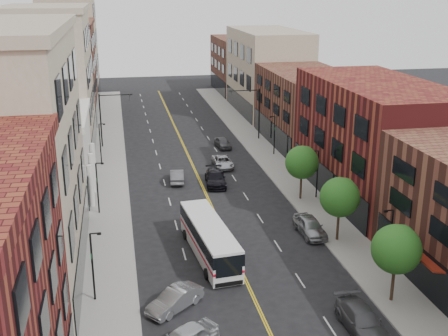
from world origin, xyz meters
TOP-DOWN VIEW (x-y plane):
  - sidewalk_left at (-10.00, 35.00)m, footprint 4.00×110.00m
  - sidewalk_right at (10.00, 35.00)m, footprint 4.00×110.00m
  - bldg_l_tanoffice at (-17.00, 13.00)m, footprint 10.00×22.00m
  - bldg_l_white at (-17.00, 31.00)m, footprint 10.00×14.00m
  - bldg_l_far_a at (-17.00, 48.00)m, footprint 10.00×20.00m
  - bldg_l_far_b at (-17.00, 68.00)m, footprint 10.00×20.00m
  - bldg_l_far_c at (-17.00, 86.00)m, footprint 10.00×16.00m
  - bldg_r_mid at (17.00, 24.00)m, footprint 10.00×22.00m
  - bldg_r_far_a at (17.00, 45.00)m, footprint 10.00×20.00m
  - bldg_r_far_b at (17.00, 66.00)m, footprint 10.00×22.00m
  - bldg_r_far_c at (17.00, 86.00)m, footprint 10.00×18.00m
  - tree_r_1 at (9.39, 4.07)m, footprint 3.40×3.40m
  - tree_r_2 at (9.39, 14.07)m, footprint 3.40×3.40m
  - tree_r_3 at (9.39, 24.07)m, footprint 3.40×3.40m
  - lamp_l_1 at (-10.95, 8.00)m, footprint 0.81×0.55m
  - lamp_l_2 at (-10.95, 24.00)m, footprint 0.81×0.55m
  - lamp_l_3 at (-10.95, 40.00)m, footprint 0.81×0.55m
  - lamp_r_1 at (10.95, 8.00)m, footprint 0.81×0.55m
  - lamp_r_2 at (10.95, 24.00)m, footprint 0.81×0.55m
  - lamp_r_3 at (10.95, 40.00)m, footprint 0.81×0.55m
  - signal_mast_left at (-10.27, 48.00)m, footprint 4.49×0.18m
  - signal_mast_right at (10.27, 48.00)m, footprint 4.49×0.18m
  - city_bus at (-2.00, 13.28)m, footprint 3.45×11.15m
  - car_angle_b at (-5.60, 5.94)m, footprint 4.32×3.93m
  - car_parked_mid at (5.80, 1.11)m, footprint 2.22×5.25m
  - car_parked_far at (7.40, 15.68)m, footprint 2.11×4.82m
  - car_lane_behind at (-2.59, 31.85)m, footprint 1.88×4.39m
  - car_lane_a at (1.50, 30.17)m, footprint 2.61×5.45m
  - car_lane_b at (3.50, 36.31)m, footprint 2.23×4.72m
  - car_lane_c at (5.11, 44.73)m, footprint 2.04×4.21m

SIDE VIEW (x-z plane):
  - sidewalk_left at x=-10.00m, z-range 0.00..0.15m
  - sidewalk_right at x=10.00m, z-range 0.00..0.15m
  - car_lane_b at x=3.50m, z-range 0.00..1.31m
  - car_lane_c at x=5.11m, z-range 0.00..1.39m
  - car_lane_behind at x=-2.59m, z-range 0.00..1.41m
  - car_angle_b at x=-5.60m, z-range 0.00..1.43m
  - car_parked_mid at x=5.80m, z-range 0.00..1.51m
  - car_lane_a at x=1.50m, z-range 0.00..1.53m
  - car_parked_far at x=7.40m, z-range 0.00..1.62m
  - city_bus at x=-2.00m, z-range 0.23..3.05m
  - lamp_l_1 at x=-10.95m, z-range 0.45..5.50m
  - lamp_l_2 at x=-10.95m, z-range 0.45..5.50m
  - lamp_l_3 at x=-10.95m, z-range 0.45..5.50m
  - lamp_r_1 at x=10.95m, z-range 0.45..5.50m
  - lamp_r_2 at x=10.95m, z-range 0.45..5.50m
  - lamp_r_3 at x=10.95m, z-range 0.45..5.50m
  - bldg_l_white at x=-17.00m, z-range 0.00..8.00m
  - tree_r_1 at x=9.39m, z-range 1.33..6.92m
  - tree_r_2 at x=9.39m, z-range 1.33..6.92m
  - tree_r_3 at x=9.39m, z-range 1.33..6.92m
  - signal_mast_left at x=-10.27m, z-range 1.05..8.25m
  - signal_mast_right at x=10.27m, z-range 1.05..8.25m
  - bldg_r_far_a at x=17.00m, z-range 0.00..10.00m
  - bldg_r_far_c at x=17.00m, z-range 0.00..11.00m
  - bldg_r_mid at x=17.00m, z-range 0.00..12.00m
  - bldg_r_far_b at x=17.00m, z-range 0.00..14.00m
  - bldg_l_far_b at x=-17.00m, z-range 0.00..15.00m
  - bldg_l_tanoffice at x=-17.00m, z-range 0.00..18.00m
  - bldg_l_far_a at x=-17.00m, z-range 0.00..18.00m
  - bldg_l_far_c at x=-17.00m, z-range 0.00..20.00m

